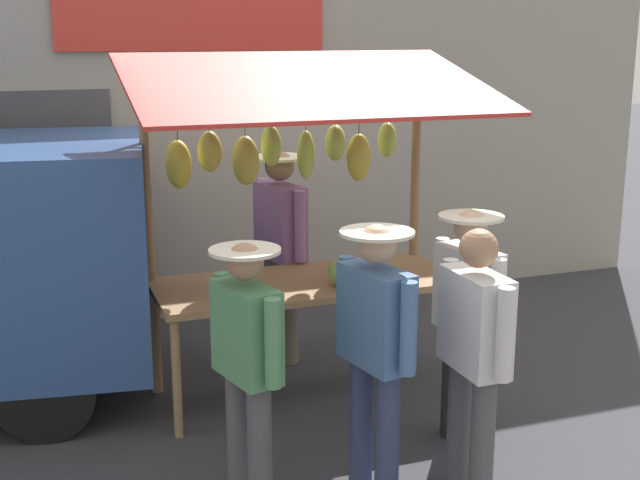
# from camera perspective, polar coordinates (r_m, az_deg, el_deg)

# --- Properties ---
(ground_plane) EXTENTS (40.00, 40.00, 0.00)m
(ground_plane) POSITION_cam_1_polar(r_m,az_deg,el_deg) (6.55, -0.91, -10.07)
(ground_plane) COLOR #38383D
(street_backdrop) EXTENTS (9.00, 0.30, 3.40)m
(street_backdrop) POSITION_cam_1_polar(r_m,az_deg,el_deg) (8.14, -6.35, 7.02)
(street_backdrop) COLOR #9E998E
(street_backdrop) RESTS_ON ground
(market_stall) EXTENTS (2.50, 1.46, 2.50)m
(market_stall) POSITION_cam_1_polar(r_m,az_deg,el_deg) (6.14, -1.24, 3.66)
(market_stall) COLOR olive
(market_stall) RESTS_ON ground
(vendor_with_sunhat) EXTENTS (0.45, 0.71, 1.72)m
(vendor_with_sunhat) POSITION_cam_1_polar(r_m,az_deg,el_deg) (6.91, -2.65, 0.20)
(vendor_with_sunhat) COLOR #726656
(vendor_with_sunhat) RESTS_ON ground
(shopper_in_striped_shirt) EXTENTS (0.41, 0.68, 1.57)m
(shopper_in_striped_shirt) POSITION_cam_1_polar(r_m,az_deg,el_deg) (5.53, 9.76, -4.65)
(shopper_in_striped_shirt) COLOR #232328
(shopper_in_striped_shirt) RESTS_ON ground
(shopper_in_grey_tee) EXTENTS (0.42, 0.68, 1.62)m
(shopper_in_grey_tee) POSITION_cam_1_polar(r_m,az_deg,el_deg) (4.89, 3.70, -6.59)
(shopper_in_grey_tee) COLOR navy
(shopper_in_grey_tee) RESTS_ON ground
(shopper_with_shopping_bag) EXTENTS (0.40, 0.65, 1.53)m
(shopper_with_shopping_bag) POSITION_cam_1_polar(r_m,az_deg,el_deg) (4.84, -4.88, -7.59)
(shopper_with_shopping_bag) COLOR #4C4C51
(shopper_with_shopping_bag) RESTS_ON ground
(shopper_with_ponytail) EXTENTS (0.22, 0.69, 1.60)m
(shopper_with_ponytail) POSITION_cam_1_polar(r_m,az_deg,el_deg) (4.93, 10.22, -7.00)
(shopper_with_ponytail) COLOR #4C4C51
(shopper_with_ponytail) RESTS_ON ground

